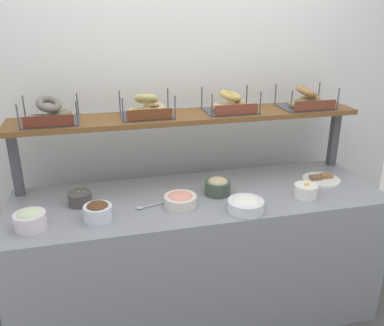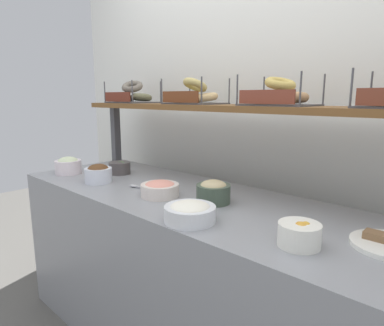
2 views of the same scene
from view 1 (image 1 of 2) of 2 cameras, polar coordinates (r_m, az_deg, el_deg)
ground_plane at (r=2.87m, az=0.96°, el=-20.12°), size 8.00×8.00×0.00m
back_wall at (r=2.78m, az=-1.79°, el=6.72°), size 3.39×0.06×2.40m
deli_counter at (r=2.61m, az=1.01°, el=-13.08°), size 2.19×0.70×0.85m
shelf_riser_left at (r=2.54m, az=-23.73°, el=-0.03°), size 0.05×0.05×0.40m
shelf_riser_right at (r=2.96m, az=19.45°, el=3.41°), size 0.05×0.05×0.40m
upper_shelf at (r=2.50m, az=-0.45°, el=6.62°), size 2.15×0.32×0.03m
bowl_lox_spread at (r=2.26m, az=-1.66°, el=-5.20°), size 0.18×0.18×0.08m
bowl_hummus at (r=2.40m, az=3.61°, el=-3.20°), size 0.15×0.15×0.10m
bowl_scallion_spread at (r=2.19m, az=-21.95°, el=-7.38°), size 0.16×0.16×0.11m
bowl_veggie_mix at (r=2.36m, az=-15.57°, el=-4.82°), size 0.13×0.13×0.08m
bowl_cream_cheese at (r=2.23m, az=7.61°, el=-5.83°), size 0.20×0.20×0.08m
bowl_chocolate_spread at (r=2.17m, az=-13.18°, el=-6.65°), size 0.15×0.15×0.10m
bowl_fruit_salad at (r=2.46m, az=15.80°, el=-3.75°), size 0.14×0.14×0.08m
serving_plate_white at (r=2.72m, az=17.80°, el=-2.20°), size 0.24×0.24×0.04m
serving_spoon_near_plate at (r=2.27m, az=-6.53°, el=-6.13°), size 0.18×0.06×0.01m
bagel_basket_poppy at (r=2.42m, az=-19.49°, el=6.49°), size 0.31×0.25×0.15m
bagel_basket_plain at (r=2.44m, az=-6.45°, el=7.66°), size 0.31×0.25×0.15m
bagel_basket_sesame at (r=2.56m, az=5.41°, el=8.28°), size 0.32×0.26×0.14m
bagel_basket_everything at (r=2.75m, az=15.78°, el=8.51°), size 0.33×0.25×0.15m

